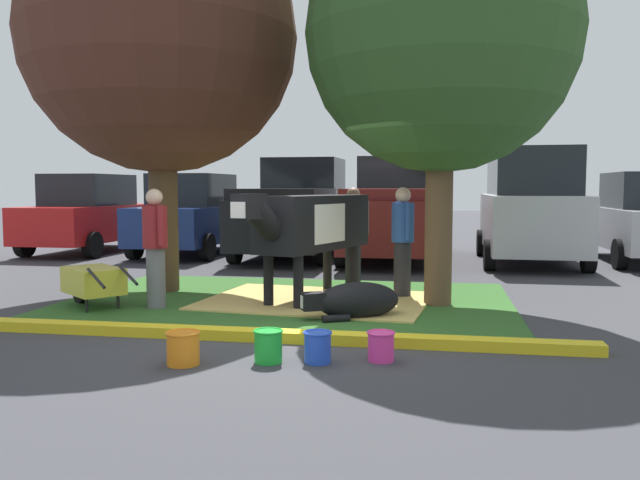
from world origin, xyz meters
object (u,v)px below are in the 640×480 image
(person_handler, at_px, (353,234))
(sedan_red, at_px, (89,214))
(shade_tree_right, at_px, (441,37))
(suv_dark_grey, at_px, (530,206))
(person_visitor_far, at_px, (403,239))
(bucket_pink, at_px, (381,345))
(person_visitor_near, at_px, (155,245))
(bucket_blue, at_px, (318,346))
(pickup_truck_maroon, at_px, (396,212))
(pickup_truck_black, at_px, (297,211))
(calf_lying, at_px, (355,301))
(wheelbarrow, at_px, (93,281))
(bucket_green, at_px, (268,345))
(hatchback_white, at_px, (193,215))
(shade_tree_left, at_px, (160,37))
(bucket_orange, at_px, (183,347))
(cow_holstein, at_px, (311,224))

(person_handler, bearing_deg, sedan_red, 147.40)
(shade_tree_right, height_order, suv_dark_grey, shade_tree_right)
(person_visitor_far, relative_size, sedan_red, 0.38)
(bucket_pink, distance_m, sedan_red, 12.58)
(person_visitor_near, distance_m, bucket_pink, 4.03)
(shade_tree_right, bearing_deg, bucket_blue, -109.18)
(person_visitor_far, xyz_separation_m, pickup_truck_maroon, (-0.43, 5.41, 0.20))
(pickup_truck_black, relative_size, pickup_truck_maroon, 1.00)
(calf_lying, distance_m, bucket_pink, 2.01)
(wheelbarrow, xyz_separation_m, bucket_green, (3.12, -2.29, -0.22))
(pickup_truck_black, xyz_separation_m, pickup_truck_maroon, (2.42, -0.25, 0.00))
(calf_lying, height_order, person_visitor_near, person_visitor_near)
(bucket_green, relative_size, suv_dark_grey, 0.07)
(person_handler, relative_size, sedan_red, 0.38)
(pickup_truck_maroon, bearing_deg, calf_lying, -90.61)
(bucket_pink, bearing_deg, person_handler, 100.63)
(bucket_green, xyz_separation_m, bucket_pink, (1.07, 0.25, -0.01))
(bucket_blue, relative_size, suv_dark_grey, 0.07)
(shade_tree_right, relative_size, person_visitor_near, 3.41)
(calf_lying, xyz_separation_m, hatchback_white, (-5.03, 7.38, 0.75))
(shade_tree_left, bearing_deg, pickup_truck_maroon, 58.01)
(person_handler, height_order, suv_dark_grey, suv_dark_grey)
(hatchback_white, distance_m, pickup_truck_maroon, 5.12)
(wheelbarrow, bearing_deg, bucket_pink, -25.97)
(pickup_truck_maroon, relative_size, suv_dark_grey, 1.17)
(calf_lying, distance_m, pickup_truck_maroon, 7.16)
(shade_tree_left, bearing_deg, sedan_red, 128.51)
(hatchback_white, bearing_deg, bucket_orange, -69.45)
(cow_holstein, xyz_separation_m, bucket_orange, (-0.54, -3.62, -0.99))
(calf_lying, distance_m, person_handler, 2.70)
(person_visitor_far, relative_size, bucket_green, 5.28)
(bucket_orange, relative_size, pickup_truck_black, 0.06)
(bucket_pink, relative_size, pickup_truck_black, 0.05)
(person_visitor_near, height_order, bucket_orange, person_visitor_near)
(wheelbarrow, distance_m, pickup_truck_maroon, 8.00)
(bucket_blue, xyz_separation_m, suv_dark_grey, (3.16, 8.96, 1.11))
(person_visitor_far, height_order, bucket_pink, person_visitor_far)
(shade_tree_right, height_order, person_handler, shade_tree_right)
(shade_tree_left, relative_size, sedan_red, 1.41)
(wheelbarrow, xyz_separation_m, pickup_truck_maroon, (3.78, 7.01, 0.73))
(person_handler, xyz_separation_m, bucket_orange, (-1.00, -5.01, -0.74))
(hatchback_white, bearing_deg, person_handler, -45.70)
(cow_holstein, relative_size, wheelbarrow, 2.14)
(calf_lying, relative_size, person_handler, 0.78)
(cow_holstein, bearing_deg, pickup_truck_black, 103.90)
(bucket_blue, distance_m, sedan_red, 12.32)
(pickup_truck_black, bearing_deg, bucket_blue, -76.73)
(sedan_red, distance_m, pickup_truck_black, 5.54)
(wheelbarrow, relative_size, bucket_green, 4.44)
(sedan_red, distance_m, suv_dark_grey, 10.95)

